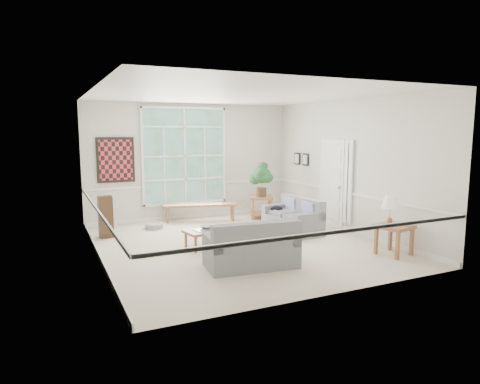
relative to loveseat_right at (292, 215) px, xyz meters
name	(u,v)px	position (x,y,z in m)	size (l,w,h in m)	color
floor	(240,244)	(-1.53, -0.45, -0.40)	(5.50, 6.00, 0.01)	beige
ceiling	(240,95)	(-1.53, -0.45, 2.61)	(5.50, 6.00, 0.02)	white
wall_back	(192,161)	(-1.53, 2.55, 1.11)	(5.50, 0.02, 3.00)	silver
wall_front	(332,190)	(-1.53, -3.45, 1.11)	(5.50, 0.02, 3.00)	silver
wall_left	(95,178)	(-4.28, -0.45, 1.11)	(0.02, 6.00, 3.00)	silver
wall_right	(350,166)	(1.22, -0.45, 1.11)	(0.02, 6.00, 3.00)	silver
window_back	(185,156)	(-1.73, 2.51, 1.26)	(2.30, 0.08, 2.40)	white
entry_door	(331,183)	(1.18, 0.15, 0.66)	(0.08, 0.90, 2.10)	white
door_sidelight	(349,182)	(1.18, -0.48, 0.76)	(0.08, 0.26, 1.90)	white
wall_art	(116,160)	(-3.48, 2.50, 1.21)	(0.90, 0.06, 1.10)	maroon
wall_frame_near	(305,160)	(1.18, 1.30, 1.16)	(0.04, 0.26, 0.32)	black
wall_frame_far	(297,159)	(1.18, 1.70, 1.16)	(0.04, 0.26, 0.32)	black
loveseat_right	(292,215)	(0.00, 0.00, 0.00)	(0.76, 1.46, 0.79)	slate
loveseat_front	(251,243)	(-1.96, -1.84, 0.02)	(1.52, 0.79, 0.82)	slate
coffee_table	(210,238)	(-2.16, -0.39, -0.21)	(0.98, 0.54, 0.37)	brown
pewter_bowl	(207,227)	(-2.19, -0.33, 0.01)	(0.31, 0.31, 0.08)	gray
window_bench	(200,213)	(-1.49, 2.05, -0.18)	(1.87, 0.36, 0.44)	brown
end_table	(261,207)	(0.09, 1.69, -0.10)	(0.59, 0.59, 0.59)	brown
houseplant	(261,179)	(0.05, 1.62, 0.66)	(0.54, 0.54, 0.92)	#21522B
side_table	(394,240)	(0.77, -2.33, -0.11)	(0.56, 0.56, 0.58)	brown
table_lamp	(390,210)	(0.70, -2.28, 0.45)	(0.31, 0.31, 0.54)	white
pet_bed	(154,226)	(-2.78, 1.71, -0.33)	(0.45, 0.45, 0.13)	gray
floor_speaker	(105,217)	(-3.93, 1.28, 0.06)	(0.28, 0.22, 0.91)	#392716
cat	(277,208)	(-0.12, 0.51, 0.08)	(0.31, 0.22, 0.15)	black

